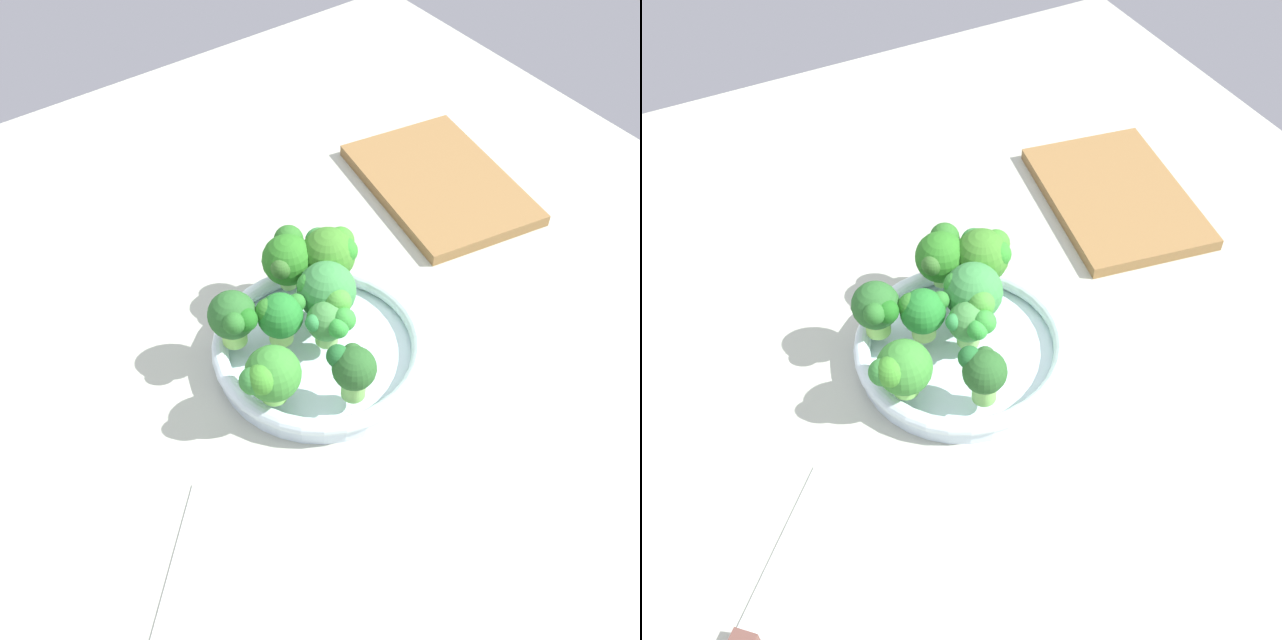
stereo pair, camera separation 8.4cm
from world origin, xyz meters
TOP-DOWN VIEW (x-y plane):
  - ground_plane at (0.00, 0.00)cm, footprint 130.00×130.00cm
  - bowl at (0.63, -3.37)cm, footprint 23.56×23.56cm
  - broccoli_floret_0 at (3.15, -0.21)cm, footprint 4.91×5.46cm
  - broccoli_floret_1 at (-2.93, 5.23)cm, footprint 5.73×6.62cm
  - broccoli_floret_2 at (2.96, -5.86)cm, footprint 7.29×6.44cm
  - broccoli_floret_3 at (-0.70, -3.85)cm, footprint 4.87×4.90cm
  - broccoli_floret_4 at (-7.08, -1.74)cm, footprint 4.99×4.50cm
  - broccoli_floret_5 at (7.38, -9.56)cm, footprint 6.47×6.67cm
  - broccoli_floret_6 at (5.46, 4.20)cm, footprint 5.78×5.21cm
  - broccoli_floret_7 at (9.49, -5.29)cm, footprint 6.34×5.95cm
  - knife at (-18.37, 26.78)cm, footprint 20.97×20.02cm
  - cutting_board at (15.31, -33.91)cm, footprint 27.92×21.51cm

SIDE VIEW (x-z plane):
  - ground_plane at x=0.00cm, z-range -2.50..0.00cm
  - knife at x=-18.37cm, z-range -0.20..1.30cm
  - cutting_board at x=15.31cm, z-range 0.00..1.60cm
  - bowl at x=0.63cm, z-range 0.03..3.38cm
  - broccoli_floret_3 at x=-0.70cm, z-range 3.84..9.20cm
  - broccoli_floret_0 at x=3.15cm, z-range 3.85..9.97cm
  - broccoli_floret_1 at x=-2.93cm, z-range 3.76..10.22cm
  - broccoli_floret_2 at x=2.96cm, z-range 3.64..10.62cm
  - broccoli_floret_4 at x=-7.08cm, z-range 4.06..10.44cm
  - broccoli_floret_6 at x=5.46cm, z-range 3.94..10.61cm
  - broccoli_floret_7 at x=9.49cm, z-range 3.99..10.89cm
  - broccoli_floret_5 at x=7.38cm, z-range 3.92..11.10cm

